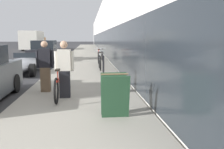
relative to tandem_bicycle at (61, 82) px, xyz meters
name	(u,v)px	position (x,y,z in m)	size (l,w,h in m)	color
sidewalk_slab	(86,54)	(0.54, 18.28, -0.42)	(3.31, 70.00, 0.12)	gray
storefront_facade	(136,31)	(7.23, 26.28, 2.19)	(10.01, 70.00, 5.36)	silver
tandem_bicycle	(61,82)	(0.00, 0.00, 0.00)	(0.52, 2.82, 0.83)	black
person_rider	(64,69)	(0.15, -0.37, 0.42)	(0.52, 0.21, 1.54)	black
person_bystander	(45,66)	(-0.51, 0.46, 0.41)	(0.52, 0.20, 1.53)	brown
bike_rack_hoop	(103,62)	(1.46, 4.06, 0.15)	(0.05, 0.60, 0.84)	black
cruiser_bike_nearest	(100,62)	(1.37, 5.64, 0.03)	(0.52, 1.77, 0.94)	black
cruiser_bike_middle	(99,58)	(1.41, 7.89, 0.05)	(0.52, 1.88, 0.98)	black
cruiser_bike_farthest	(102,55)	(1.76, 10.50, 0.01)	(0.52, 1.76, 0.89)	black
sandwich_board_sign	(115,95)	(1.33, -2.13, 0.09)	(0.56, 0.56, 0.90)	#23472D
vintage_roadster_curbside	(22,65)	(-2.47, 5.49, -0.06)	(1.73, 4.30, 0.98)	silver
parked_sedan_far	(45,52)	(-2.43, 11.63, 0.22)	(1.88, 4.07, 1.55)	black
moving_truck	(33,41)	(-6.93, 29.11, 0.86)	(2.39, 7.46, 2.65)	orange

